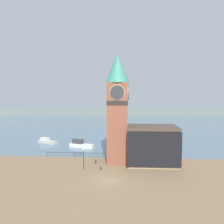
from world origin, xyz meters
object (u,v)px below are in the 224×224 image
(clock_tower, at_px, (118,106))
(mooring_bollard_near, at_px, (101,168))
(boat_far, at_px, (47,141))
(mooring_bollard_far, at_px, (96,161))
(lamp_post, at_px, (84,155))
(boat_near, at_px, (81,145))
(pier_building, at_px, (152,145))

(clock_tower, relative_size, mooring_bollard_near, 37.38)
(clock_tower, relative_size, boat_far, 3.50)
(mooring_bollard_near, distance_m, mooring_bollard_far, 4.37)
(clock_tower, bearing_deg, boat_far, 141.41)
(mooring_bollard_near, xyz_separation_m, lamp_post, (-3.37, 0.17, 2.42))
(mooring_bollard_near, height_order, mooring_bollard_far, mooring_bollard_far)
(boat_far, bearing_deg, mooring_bollard_far, -19.53)
(boat_near, height_order, boat_far, boat_near)
(boat_far, distance_m, lamp_post, 26.83)
(pier_building, bearing_deg, boat_near, 143.59)
(pier_building, bearing_deg, mooring_bollard_far, -178.67)
(boat_far, bearing_deg, lamp_post, -28.22)
(pier_building, xyz_separation_m, lamp_post, (-13.64, -4.20, -1.23))
(pier_building, bearing_deg, mooring_bollard_near, -156.94)
(pier_building, height_order, boat_near, pier_building)
(clock_tower, xyz_separation_m, pier_building, (7.26, -0.50, -8.17))
(mooring_bollard_near, height_order, lamp_post, lamp_post)
(mooring_bollard_far, bearing_deg, boat_near, 114.01)
(boat_far, distance_m, mooring_bollard_far, 24.86)
(boat_far, distance_m, mooring_bollard_near, 28.93)
(clock_tower, relative_size, pier_building, 2.21)
(boat_near, relative_size, lamp_post, 1.80)
(boat_near, height_order, mooring_bollard_near, boat_near)
(clock_tower, distance_m, lamp_post, 12.29)
(boat_far, height_order, mooring_bollard_near, boat_far)
(pier_building, distance_m, boat_near, 22.28)
(boat_far, relative_size, lamp_post, 1.66)
(pier_building, relative_size, lamp_post, 2.63)
(boat_near, bearing_deg, pier_building, -18.62)
(pier_building, distance_m, lamp_post, 14.33)
(pier_building, xyz_separation_m, boat_near, (-17.75, 13.09, -3.19))
(boat_near, relative_size, mooring_bollard_far, 10.42)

